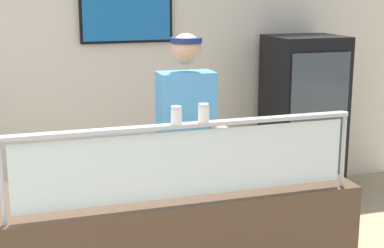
# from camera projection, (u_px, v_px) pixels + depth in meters

# --- Properties ---
(shop_rear_unit) EXTENTS (6.44, 0.13, 2.70)m
(shop_rear_unit) POSITION_uv_depth(u_px,v_px,m) (102.00, 64.00, 5.46)
(shop_rear_unit) COLOR silver
(shop_rear_unit) RESTS_ON ground
(sneeze_guard) EXTENTS (1.86, 0.06, 0.43)m
(sneeze_guard) POSITION_uv_depth(u_px,v_px,m) (188.00, 153.00, 3.00)
(sneeze_guard) COLOR #B2B5BC
(sneeze_guard) RESTS_ON serving_counter
(pizza_tray) EXTENTS (0.51, 0.51, 0.04)m
(pizza_tray) POSITION_uv_depth(u_px,v_px,m) (193.00, 177.00, 3.44)
(pizza_tray) COLOR #9EA0A8
(pizza_tray) RESTS_ON serving_counter
(pizza_server) EXTENTS (0.10, 0.29, 0.01)m
(pizza_server) POSITION_uv_depth(u_px,v_px,m) (201.00, 173.00, 3.43)
(pizza_server) COLOR #ADAFB7
(pizza_server) RESTS_ON pizza_tray
(parmesan_shaker) EXTENTS (0.06, 0.06, 0.09)m
(parmesan_shaker) POSITION_uv_depth(u_px,v_px,m) (176.00, 116.00, 2.94)
(parmesan_shaker) COLOR white
(parmesan_shaker) RESTS_ON sneeze_guard
(pepper_flake_shaker) EXTENTS (0.06, 0.06, 0.10)m
(pepper_flake_shaker) POSITION_uv_depth(u_px,v_px,m) (204.00, 114.00, 2.98)
(pepper_flake_shaker) COLOR white
(pepper_flake_shaker) RESTS_ON sneeze_guard
(worker_figure) EXTENTS (0.41, 0.50, 1.76)m
(worker_figure) POSITION_uv_depth(u_px,v_px,m) (187.00, 143.00, 4.04)
(worker_figure) COLOR #23232D
(worker_figure) RESTS_ON ground
(drink_fridge) EXTENTS (0.70, 0.61, 1.61)m
(drink_fridge) POSITION_uv_depth(u_px,v_px,m) (303.00, 118.00, 5.74)
(drink_fridge) COLOR black
(drink_fridge) RESTS_ON ground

